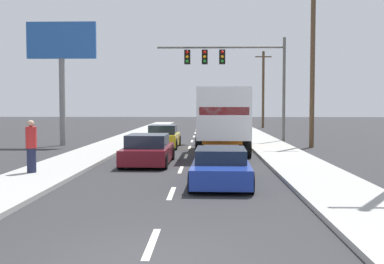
{
  "coord_description": "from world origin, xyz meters",
  "views": [
    {
      "loc": [
        1.0,
        -7.59,
        2.53
      ],
      "look_at": [
        0.35,
        14.32,
        1.3
      ],
      "focal_mm": 44.9,
      "sensor_mm": 36.0,
      "label": 1
    }
  ],
  "objects_px": {
    "car_blue": "(221,167)",
    "pedestrian_near_corner": "(31,146)",
    "traffic_signal_mast": "(226,64)",
    "roadside_billboard": "(62,57)",
    "box_truck": "(222,116)",
    "utility_pole_mid": "(313,64)",
    "car_yellow": "(163,137)",
    "utility_pole_far": "(263,88)",
    "car_maroon": "(148,151)"
  },
  "relations": [
    {
      "from": "car_yellow",
      "to": "traffic_signal_mast",
      "type": "relative_size",
      "value": 0.47
    },
    {
      "from": "traffic_signal_mast",
      "to": "car_yellow",
      "type": "bearing_deg",
      "value": -132.09
    },
    {
      "from": "box_truck",
      "to": "traffic_signal_mast",
      "type": "relative_size",
      "value": 0.91
    },
    {
      "from": "traffic_signal_mast",
      "to": "pedestrian_near_corner",
      "type": "distance_m",
      "value": 18.19
    },
    {
      "from": "car_yellow",
      "to": "roadside_billboard",
      "type": "height_order",
      "value": "roadside_billboard"
    },
    {
      "from": "utility_pole_mid",
      "to": "utility_pole_far",
      "type": "height_order",
      "value": "utility_pole_mid"
    },
    {
      "from": "car_yellow",
      "to": "car_maroon",
      "type": "distance_m",
      "value": 8.06
    },
    {
      "from": "roadside_billboard",
      "to": "pedestrian_near_corner",
      "type": "height_order",
      "value": "roadside_billboard"
    },
    {
      "from": "traffic_signal_mast",
      "to": "car_maroon",
      "type": "bearing_deg",
      "value": -107.25
    },
    {
      "from": "car_blue",
      "to": "traffic_signal_mast",
      "type": "height_order",
      "value": "traffic_signal_mast"
    },
    {
      "from": "car_yellow",
      "to": "box_truck",
      "type": "bearing_deg",
      "value": -45.47
    },
    {
      "from": "car_yellow",
      "to": "car_blue",
      "type": "height_order",
      "value": "car_yellow"
    },
    {
      "from": "traffic_signal_mast",
      "to": "utility_pole_mid",
      "type": "height_order",
      "value": "utility_pole_mid"
    },
    {
      "from": "roadside_billboard",
      "to": "pedestrian_near_corner",
      "type": "relative_size",
      "value": 4.13
    },
    {
      "from": "traffic_signal_mast",
      "to": "utility_pole_mid",
      "type": "distance_m",
      "value": 6.34
    },
    {
      "from": "traffic_signal_mast",
      "to": "utility_pole_far",
      "type": "bearing_deg",
      "value": 76.62
    },
    {
      "from": "utility_pole_mid",
      "to": "pedestrian_near_corner",
      "type": "xyz_separation_m",
      "value": [
        -12.5,
        -12.03,
        -3.9
      ]
    },
    {
      "from": "car_yellow",
      "to": "box_truck",
      "type": "height_order",
      "value": "box_truck"
    },
    {
      "from": "utility_pole_far",
      "to": "pedestrian_near_corner",
      "type": "bearing_deg",
      "value": -108.78
    },
    {
      "from": "car_yellow",
      "to": "utility_pole_far",
      "type": "relative_size",
      "value": 0.48
    },
    {
      "from": "car_yellow",
      "to": "roadside_billboard",
      "type": "xyz_separation_m",
      "value": [
        -6.45,
        1.35,
        4.92
      ]
    },
    {
      "from": "box_truck",
      "to": "car_blue",
      "type": "distance_m",
      "value": 9.65
    },
    {
      "from": "car_maroon",
      "to": "pedestrian_near_corner",
      "type": "bearing_deg",
      "value": -135.89
    },
    {
      "from": "car_maroon",
      "to": "box_truck",
      "type": "relative_size",
      "value": 0.56
    },
    {
      "from": "car_blue",
      "to": "utility_pole_mid",
      "type": "xyz_separation_m",
      "value": [
        5.83,
        13.36,
        4.44
      ]
    },
    {
      "from": "roadside_billboard",
      "to": "traffic_signal_mast",
      "type": "bearing_deg",
      "value": 16.06
    },
    {
      "from": "car_yellow",
      "to": "utility_pole_mid",
      "type": "bearing_deg",
      "value": 2.42
    },
    {
      "from": "car_yellow",
      "to": "car_blue",
      "type": "relative_size",
      "value": 0.86
    },
    {
      "from": "car_blue",
      "to": "box_truck",
      "type": "bearing_deg",
      "value": 87.78
    },
    {
      "from": "box_truck",
      "to": "utility_pole_mid",
      "type": "xyz_separation_m",
      "value": [
        5.46,
        3.82,
        3.03
      ]
    },
    {
      "from": "car_maroon",
      "to": "utility_pole_far",
      "type": "distance_m",
      "value": 34.58
    },
    {
      "from": "car_maroon",
      "to": "car_blue",
      "type": "height_order",
      "value": "car_maroon"
    },
    {
      "from": "box_truck",
      "to": "utility_pole_far",
      "type": "height_order",
      "value": "utility_pole_far"
    },
    {
      "from": "car_blue",
      "to": "roadside_billboard",
      "type": "distance_m",
      "value": 17.89
    },
    {
      "from": "utility_pole_far",
      "to": "car_yellow",
      "type": "bearing_deg",
      "value": -109.41
    },
    {
      "from": "car_maroon",
      "to": "box_truck",
      "type": "xyz_separation_m",
      "value": [
        3.33,
        4.61,
        1.35
      ]
    },
    {
      "from": "car_blue",
      "to": "roadside_billboard",
      "type": "relative_size",
      "value": 0.61
    },
    {
      "from": "pedestrian_near_corner",
      "to": "utility_pole_mid",
      "type": "bearing_deg",
      "value": 43.91
    },
    {
      "from": "traffic_signal_mast",
      "to": "roadside_billboard",
      "type": "height_order",
      "value": "roadside_billboard"
    },
    {
      "from": "car_yellow",
      "to": "car_maroon",
      "type": "height_order",
      "value": "car_yellow"
    },
    {
      "from": "traffic_signal_mast",
      "to": "utility_pole_mid",
      "type": "bearing_deg",
      "value": -38.68
    },
    {
      "from": "car_blue",
      "to": "pedestrian_near_corner",
      "type": "distance_m",
      "value": 6.83
    },
    {
      "from": "traffic_signal_mast",
      "to": "utility_pole_mid",
      "type": "relative_size",
      "value": 0.9
    },
    {
      "from": "utility_pole_mid",
      "to": "utility_pole_far",
      "type": "relative_size",
      "value": 1.14
    },
    {
      "from": "pedestrian_near_corner",
      "to": "traffic_signal_mast",
      "type": "bearing_deg",
      "value": 64.68
    },
    {
      "from": "utility_pole_mid",
      "to": "box_truck",
      "type": "bearing_deg",
      "value": -145.01
    },
    {
      "from": "car_blue",
      "to": "traffic_signal_mast",
      "type": "xyz_separation_m",
      "value": [
        0.89,
        17.31,
        4.8
      ]
    },
    {
      "from": "box_truck",
      "to": "utility_pole_mid",
      "type": "bearing_deg",
      "value": 34.99
    },
    {
      "from": "car_blue",
      "to": "utility_pole_far",
      "type": "relative_size",
      "value": 0.56
    },
    {
      "from": "car_maroon",
      "to": "traffic_signal_mast",
      "type": "bearing_deg",
      "value": 72.75
    }
  ]
}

